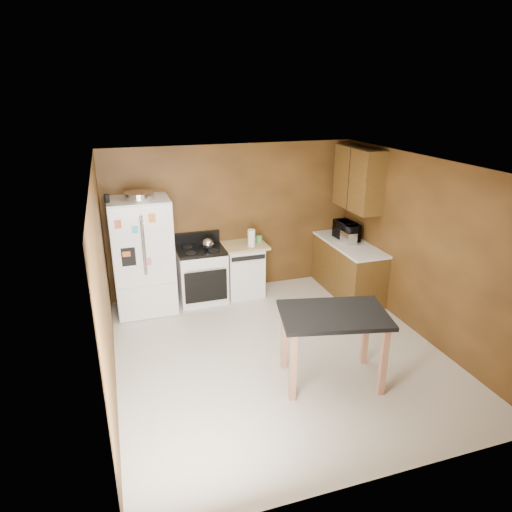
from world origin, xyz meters
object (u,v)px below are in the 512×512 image
refrigerator (143,256)px  pen_cup (107,198)px  dishwasher (243,269)px  kettle (208,244)px  island (333,324)px  green_canister (259,239)px  toaster (349,238)px  microwave (347,231)px  paper_towel (251,238)px  gas_range (202,274)px  roasting_pan (139,196)px

refrigerator → pen_cup: bearing=-169.4°
pen_cup → dishwasher: (2.06, 0.17, -1.41)m
kettle → island: bearing=-70.9°
green_canister → toaster: size_ratio=0.38×
dishwasher → refrigerator: bearing=-177.0°
green_canister → microwave: 1.50m
paper_towel → gas_range: paper_towel is taller
kettle → toaster: toaster is taller
refrigerator → dishwasher: bearing=3.0°
pen_cup → roasting_pan: bearing=5.5°
pen_cup → dishwasher: bearing=4.6°
gas_range → refrigerator: bearing=-176.2°
refrigerator → island: 3.26m
roasting_pan → pen_cup: bearing=-174.5°
roasting_pan → paper_towel: roasting_pan is taller
pen_cup → island: pen_cup is taller
roasting_pan → green_canister: bearing=5.4°
pen_cup → gas_range: bearing=6.0°
kettle → gas_range: bearing=153.4°
green_canister → island: (-0.00, -2.76, -0.17)m
green_canister → island: green_canister is taller
green_canister → dishwasher: bearing=-169.1°
toaster → roasting_pan: bearing=172.4°
roasting_pan → dishwasher: (1.61, 0.12, -1.40)m
paper_towel → island: size_ratio=0.21×
kettle → refrigerator: size_ratio=0.10×
toaster → gas_range: same height
paper_towel → toaster: (1.57, -0.39, -0.03)m
pen_cup → microwave: 3.91m
paper_towel → microwave: microwave is taller
paper_towel → island: 2.60m
pen_cup → paper_towel: bearing=1.2°
gas_range → island: size_ratio=0.80×
roasting_pan → toaster: size_ratio=1.58×
roasting_pan → green_canister: 2.13m
toaster → island: bearing=-123.1°
island → green_canister: bearing=89.9°
paper_towel → kettle: bearing=176.8°
refrigerator → island: bearing=-53.6°
pen_cup → dishwasher: size_ratio=0.13×
refrigerator → toaster: bearing=-7.3°
refrigerator → roasting_pan: bearing=-57.1°
refrigerator → green_canister: bearing=4.2°
green_canister → island: 2.77m
microwave → island: bearing=145.0°
microwave → refrigerator: refrigerator is taller
toaster → gas_range: size_ratio=0.25×
paper_towel → dishwasher: paper_towel is taller
microwave → island: microwave is taller
microwave → dishwasher: bearing=76.7°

